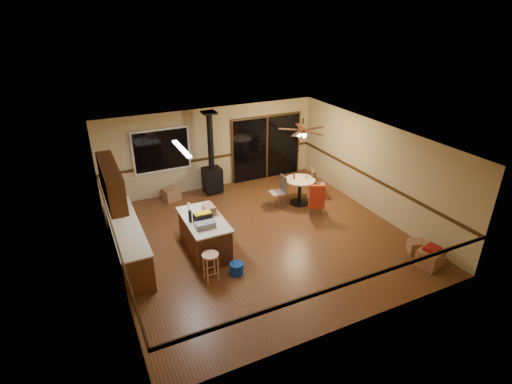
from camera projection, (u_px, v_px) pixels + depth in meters
floor at (261, 237)px, 10.25m from camera, size 7.00×7.00×0.00m
ceiling at (262, 140)px, 9.14m from camera, size 7.00×7.00×0.00m
wall_back at (212, 149)px, 12.55m from camera, size 7.00×0.00×7.00m
wall_front at (351, 269)px, 6.84m from camera, size 7.00×0.00×7.00m
wall_left at (111, 222)px, 8.33m from camera, size 0.00×7.00×7.00m
wall_right at (374, 168)px, 11.06m from camera, size 0.00×7.00×7.00m
chair_rail at (261, 202)px, 9.83m from camera, size 7.00×7.00×0.08m
window at (161, 150)px, 11.80m from camera, size 1.72×0.10×1.32m
sliding_door at (267, 148)px, 13.36m from camera, size 2.52×0.10×2.10m
lower_cabinets at (128, 242)px, 9.23m from camera, size 0.60×3.00×0.86m
countertop at (125, 225)px, 9.04m from camera, size 0.64×3.04×0.04m
upper_cabinets at (111, 182)px, 8.71m from camera, size 0.35×2.00×0.80m
kitchen_island at (205, 235)px, 9.47m from camera, size 0.88×1.68×0.90m
wood_stove at (212, 171)px, 12.35m from camera, size 0.55×0.50×2.52m
ceiling_fan at (303, 132)px, 11.04m from camera, size 0.24×0.24×0.55m
fluorescent_strip at (182, 149)px, 8.70m from camera, size 0.10×1.20×0.04m
toolbox_grey at (205, 225)px, 8.88m from camera, size 0.43×0.24×0.13m
toolbox_black at (203, 218)px, 9.07m from camera, size 0.41×0.22×0.23m
toolbox_yellow_lid at (203, 213)px, 9.02m from camera, size 0.38×0.20×0.03m
box_on_island at (209, 210)px, 9.43m from camera, size 0.25×0.34×0.22m
bottle_dark at (190, 216)px, 9.08m from camera, size 0.09×0.09×0.30m
bottle_pink at (207, 216)px, 9.18m from camera, size 0.09×0.09×0.22m
bottle_white at (189, 206)px, 9.65m from camera, size 0.06×0.06×0.18m
bar_stool at (211, 267)px, 8.53m from camera, size 0.47×0.47×0.65m
blue_bucket at (236, 268)px, 8.81m from camera, size 0.32×0.32×0.26m
dining_table at (300, 187)px, 11.76m from camera, size 0.88×0.88×0.78m
glass_red at (294, 177)px, 11.65m from camera, size 0.07×0.07×0.15m
glass_cream at (306, 177)px, 11.65m from camera, size 0.07×0.07×0.15m
chair_left at (281, 188)px, 11.58m from camera, size 0.44×0.43×0.51m
chair_near at (317, 197)px, 11.04m from camera, size 0.58×0.60×0.70m
chair_right at (313, 181)px, 12.03m from camera, size 0.58×0.56×0.70m
box_under_window at (171, 194)px, 12.11m from camera, size 0.56×0.49×0.38m
box_corner_a at (430, 258)px, 9.04m from camera, size 0.64×0.58×0.41m
box_corner_b at (417, 247)px, 9.55m from camera, size 0.49×0.47×0.31m
box_small_red at (432, 249)px, 8.94m from camera, size 0.39×0.35×0.09m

